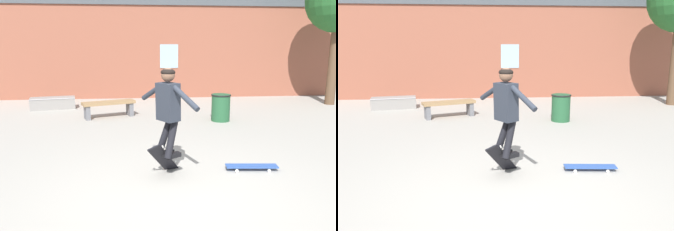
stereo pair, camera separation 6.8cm
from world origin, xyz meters
TOP-DOWN VIEW (x-y plane):
  - ground_plane at (0.00, 0.00)m, footprint 40.00×40.00m
  - building_backdrop at (0.02, 8.87)m, footprint 16.19×0.52m
  - park_bench at (-1.31, 5.19)m, footprint 1.54×0.89m
  - skate_ledge at (-3.24, 6.71)m, footprint 1.47×0.81m
  - trash_bin at (1.76, 4.45)m, footprint 0.54×0.54m
  - skater at (-0.05, 0.70)m, footprint 0.79×1.17m
  - skateboard_flipping at (-0.11, 0.79)m, footprint 0.55×0.57m
  - skateboard_resting at (1.35, 0.81)m, footprint 0.86×0.27m

SIDE VIEW (x-z plane):
  - ground_plane at x=0.00m, z-range 0.00..0.00m
  - skateboard_resting at x=1.35m, z-range 0.03..0.11m
  - skate_ledge at x=-3.24m, z-range 0.00..0.38m
  - skateboard_flipping at x=-0.11m, z-range -0.10..0.59m
  - park_bench at x=-1.31m, z-range 0.10..0.57m
  - trash_bin at x=1.76m, z-range 0.02..0.75m
  - skater at x=-0.05m, z-range 0.45..1.82m
  - building_backdrop at x=0.02m, z-range -0.52..4.69m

